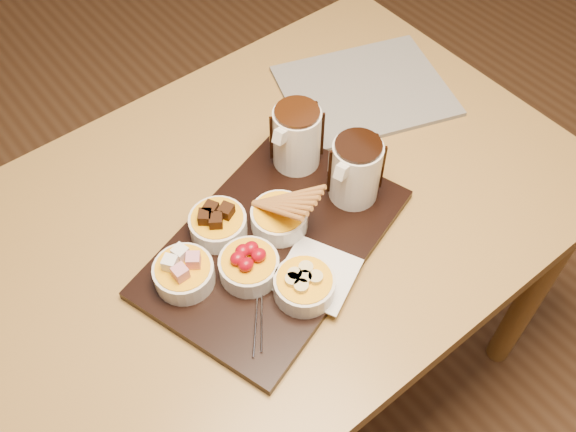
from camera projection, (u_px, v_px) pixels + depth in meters
ground at (272, 376)px, 1.77m from camera, size 5.00×5.00×0.00m
dining_table at (266, 240)px, 1.25m from camera, size 1.20×0.80×0.75m
serving_board at (275, 242)px, 1.12m from camera, size 0.53×0.42×0.02m
napkin at (317, 274)px, 1.06m from camera, size 0.16×0.16×0.00m
bowl_marshmallows at (184, 274)px, 1.04m from camera, size 0.10×0.10×0.04m
bowl_cake at (218, 225)px, 1.10m from camera, size 0.10×0.10×0.04m
bowl_strawberries at (249, 267)px, 1.05m from camera, size 0.10×0.10×0.04m
bowl_biscotti at (279, 219)px, 1.11m from camera, size 0.10×0.10×0.04m
bowl_bananas at (304, 286)px, 1.03m from camera, size 0.10×0.10×0.04m
pitcher_dark_chocolate at (355, 171)px, 1.12m from camera, size 0.11×0.11×0.12m
pitcher_milk_chocolate at (297, 138)px, 1.17m from camera, size 0.11×0.11×0.12m
fondue_skewers at (258, 284)px, 1.05m from camera, size 0.22×0.19×0.01m
newspaper at (365, 91)px, 1.36m from camera, size 0.41×0.37×0.01m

